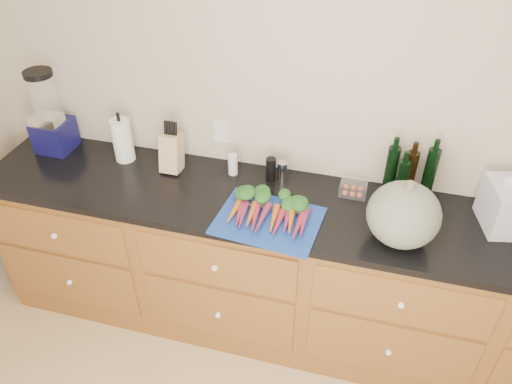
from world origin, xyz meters
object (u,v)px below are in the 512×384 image
(paper_towel, at_px, (123,140))
(tomato_box, at_px, (353,188))
(cutting_board, at_px, (268,221))
(squash, at_px, (404,215))
(knife_block, at_px, (172,153))
(blender_appliance, at_px, (49,117))
(carrots, at_px, (270,211))

(paper_towel, distance_m, tomato_box, 1.29)
(cutting_board, distance_m, squash, 0.63)
(cutting_board, height_order, tomato_box, tomato_box)
(cutting_board, relative_size, paper_towel, 1.99)
(squash, xyz_separation_m, knife_block, (-1.22, 0.26, -0.04))
(blender_appliance, xyz_separation_m, knife_block, (0.73, -0.02, -0.11))
(cutting_board, height_order, squash, squash)
(knife_block, bearing_deg, paper_towel, 176.18)
(carrots, relative_size, blender_appliance, 0.80)
(knife_block, bearing_deg, cutting_board, -25.97)
(knife_block, bearing_deg, blender_appliance, 178.65)
(paper_towel, height_order, tomato_box, paper_towel)
(squash, height_order, tomato_box, squash)
(squash, xyz_separation_m, tomato_box, (-0.24, 0.29, -0.12))
(blender_appliance, height_order, paper_towel, blender_appliance)
(paper_towel, bearing_deg, squash, -10.58)
(cutting_board, relative_size, blender_appliance, 1.02)
(blender_appliance, height_order, tomato_box, blender_appliance)
(knife_block, bearing_deg, carrots, -23.10)
(cutting_board, distance_m, blender_appliance, 1.40)
(carrots, xyz_separation_m, knife_block, (-0.62, 0.26, 0.07))
(carrots, bearing_deg, paper_towel, 162.84)
(carrots, height_order, tomato_box, carrots)
(cutting_board, relative_size, knife_block, 2.33)
(cutting_board, distance_m, knife_block, 0.69)
(knife_block, height_order, tomato_box, knife_block)
(knife_block, xyz_separation_m, tomato_box, (0.98, 0.03, -0.07))
(carrots, bearing_deg, blender_appliance, 168.28)
(carrots, bearing_deg, tomato_box, 38.54)
(blender_appliance, bearing_deg, knife_block, -1.35)
(cutting_board, bearing_deg, tomato_box, 41.93)
(cutting_board, bearing_deg, carrots, 90.00)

